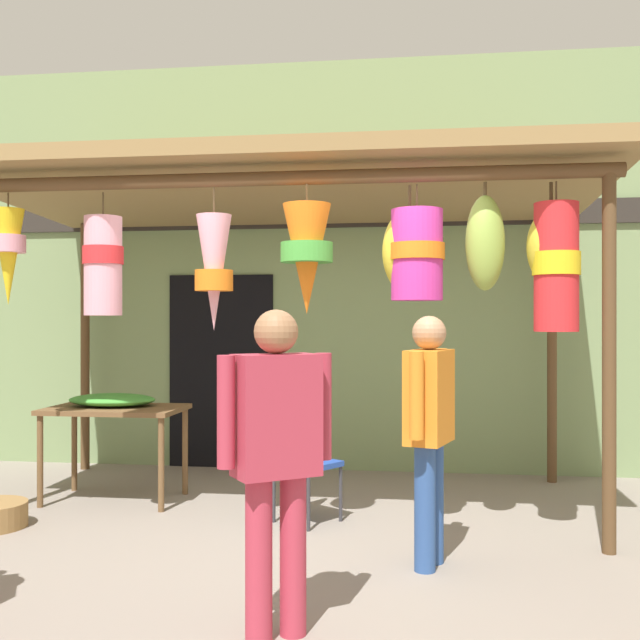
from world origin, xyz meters
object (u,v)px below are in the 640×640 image
object	(u,v)px
vendor_in_orange	(429,420)
folding_chair	(300,454)
flower_heap_on_table	(113,400)
passerby_at_right	(276,445)
display_table	(115,418)

from	to	relation	value
vendor_in_orange	folding_chair	bearing A→B (deg)	135.04
flower_heap_on_table	passerby_at_right	distance (m)	3.22
flower_heap_on_table	vendor_in_orange	world-z (taller)	vendor_in_orange
display_table	vendor_in_orange	bearing A→B (deg)	-27.60
flower_heap_on_table	vendor_in_orange	distance (m)	3.02
display_table	flower_heap_on_table	world-z (taller)	flower_heap_on_table
folding_chair	passerby_at_right	bearing A→B (deg)	-83.83
folding_chair	passerby_at_right	world-z (taller)	passerby_at_right
display_table	vendor_in_orange	world-z (taller)	vendor_in_orange
flower_heap_on_table	vendor_in_orange	xyz separation A→B (m)	(2.66, -1.43, 0.07)
vendor_in_orange	passerby_at_right	world-z (taller)	passerby_at_right
flower_heap_on_table	passerby_at_right	xyz separation A→B (m)	(1.92, -2.58, 0.08)
folding_chair	vendor_in_orange	size ratio (longest dim) A/B	0.54
flower_heap_on_table	display_table	bearing A→B (deg)	-54.78
display_table	flower_heap_on_table	distance (m)	0.16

